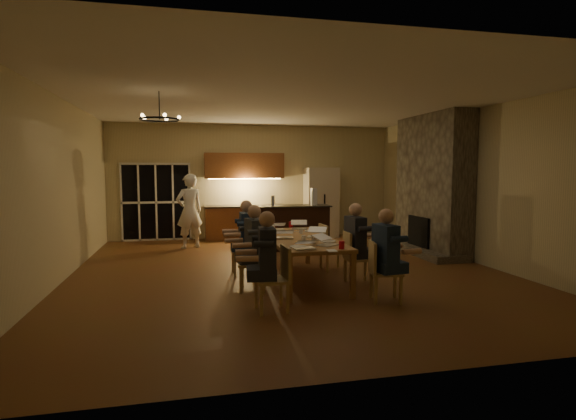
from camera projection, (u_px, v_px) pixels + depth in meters
The scene contains 44 objects.
floor at pixel (288, 271), 8.59m from camera, with size 9.00×9.00×0.00m, color brown.
back_wall at pixel (254, 182), 12.84m from camera, with size 8.00×0.04×3.20m, color beige.
left_wall at pixel (56, 190), 7.58m from camera, with size 0.04×9.00×3.20m, color beige.
right_wall at pixel (477, 186), 9.32m from camera, with size 0.04×9.00×3.20m, color beige.
ceiling at pixel (288, 100), 8.30m from camera, with size 8.00×9.00×0.04m, color white.
french_doors at pixel (156, 202), 12.26m from camera, with size 1.86×0.08×2.10m, color black.
fireplace at pixel (432, 184), 10.41m from camera, with size 0.58×2.50×3.20m, color #6A6453.
kitchenette at pixel (245, 196), 12.50m from camera, with size 2.24×0.68×2.40m, color brown, non-canonical shape.
refrigerator at pixel (321, 202), 12.95m from camera, with size 0.90×0.68×2.00m, color beige.
dining_table at pixel (300, 259), 7.91m from camera, with size 1.10×2.73×0.75m, color #A17D40.
bar_island at pixel (293, 227), 10.89m from camera, with size 1.80×0.68×1.08m, color black.
chair_left_near at pixel (271, 279), 6.14m from camera, with size 0.44×0.44×0.89m, color tan, non-canonical shape.
chair_left_mid at pixel (253, 263), 7.19m from camera, with size 0.44×0.44×0.89m, color tan, non-canonical shape.
chair_left_far at pixel (243, 250), 8.33m from camera, with size 0.44×0.44×0.89m, color tan, non-canonical shape.
chair_right_near at pixel (386, 272), 6.59m from camera, with size 0.44×0.44×0.89m, color tan, non-canonical shape.
chair_right_mid at pixel (358, 258), 7.63m from camera, with size 0.44×0.44×0.89m, color tan, non-canonical shape.
chair_right_far at pixel (333, 247), 8.68m from camera, with size 0.44×0.44×0.89m, color tan, non-canonical shape.
person_left_near at pixel (267, 261), 6.13m from camera, with size 0.60×0.60×1.38m, color #24282F, non-canonical shape.
person_right_near at pixel (385, 256), 6.51m from camera, with size 0.60×0.60×1.38m, color navy, non-canonical shape.
person_left_mid at pixel (255, 247), 7.24m from camera, with size 0.60×0.60×1.38m, color #353A3E, non-canonical shape.
person_right_mid at pixel (355, 244), 7.59m from camera, with size 0.60×0.60×1.38m, color #24282F, non-canonical shape.
person_left_far at pixel (246, 237), 8.30m from camera, with size 0.60×0.60×1.38m, color navy, non-canonical shape.
standing_person at pixel (189, 211), 11.10m from camera, with size 0.67×0.44×1.84m, color white.
chandelier at pixel (160, 119), 7.26m from camera, with size 0.64×0.64×0.03m, color black.
laptop_a at pixel (304, 241), 6.75m from camera, with size 0.32×0.28×0.23m, color silver, non-canonical shape.
laptop_b at pixel (328, 238), 7.06m from camera, with size 0.32×0.28×0.23m, color silver, non-canonical shape.
laptop_c at pixel (284, 232), 7.83m from camera, with size 0.32×0.28×0.23m, color silver, non-canonical shape.
laptop_d at pixel (316, 231), 7.92m from camera, with size 0.32×0.28×0.23m, color silver, non-canonical shape.
laptop_e at pixel (276, 224), 8.89m from camera, with size 0.32×0.28×0.23m, color silver, non-canonical shape.
laptop_f at pixel (299, 223), 9.01m from camera, with size 0.32×0.28×0.23m, color silver, non-canonical shape.
mug_front at pixel (304, 238), 7.47m from camera, with size 0.07×0.07×0.10m, color white.
mug_mid at pixel (301, 231), 8.38m from camera, with size 0.08×0.08×0.10m, color white.
mug_back at pixel (273, 229), 8.61m from camera, with size 0.08×0.08×0.10m, color white.
redcup_near at pixel (342, 245), 6.74m from camera, with size 0.08×0.08×0.12m, color red.
redcup_mid at pixel (272, 232), 8.17m from camera, with size 0.08×0.08×0.12m, color red.
redcup_far at pixel (291, 224), 9.28m from camera, with size 0.08×0.08×0.12m, color red.
can_silver at pixel (314, 240), 7.23m from camera, with size 0.07×0.07×0.12m, color #B2B2B7.
can_cola at pixel (276, 225), 9.25m from camera, with size 0.07×0.07×0.12m, color #3F0F0C.
plate_near at pixel (328, 241), 7.43m from camera, with size 0.25×0.25×0.02m, color white.
plate_left at pixel (298, 247), 6.89m from camera, with size 0.26×0.26×0.02m, color white.
plate_far at pixel (312, 231), 8.66m from camera, with size 0.28×0.28×0.02m, color white.
notepad at pixel (332, 251), 6.56m from camera, with size 0.14×0.19×0.01m, color white.
bar_bottle at pixel (273, 201), 10.76m from camera, with size 0.08×0.08×0.24m, color #99999E.
bar_blender at pixel (314, 197), 10.92m from camera, with size 0.13×0.13×0.41m, color silver.
Camera 1 is at (-1.84, -8.25, 1.94)m, focal length 28.00 mm.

